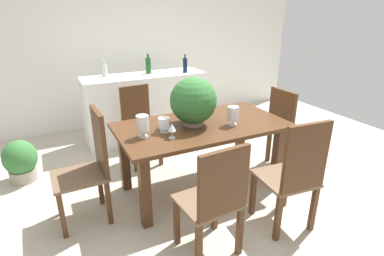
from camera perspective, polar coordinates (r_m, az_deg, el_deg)
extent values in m
plane|color=#BCB29E|center=(3.47, 2.38, -11.59)|extent=(7.04, 7.04, 0.00)
cube|color=white|center=(5.37, -11.25, 14.75)|extent=(6.40, 0.10, 2.60)
cube|color=#4C2D19|center=(3.20, 1.84, 0.41)|extent=(1.76, 0.95, 0.04)
cube|color=#4C2D19|center=(2.82, -8.76, -11.71)|extent=(0.09, 0.09, 0.72)
cube|color=#4C2D19|center=(3.50, 15.66, -5.33)|extent=(0.09, 0.09, 0.72)
cube|color=#4C2D19|center=(3.42, -12.49, -5.70)|extent=(0.09, 0.09, 0.72)
cube|color=#4C2D19|center=(4.00, 9.01, -1.32)|extent=(0.09, 0.09, 0.72)
cube|color=#4C2D19|center=(3.27, 17.05, -10.26)|extent=(0.05, 0.05, 0.45)
cube|color=#4C2D19|center=(3.07, 11.32, -11.88)|extent=(0.05, 0.05, 0.45)
cube|color=#4C2D19|center=(3.02, 21.70, -13.73)|extent=(0.05, 0.05, 0.45)
cube|color=#4C2D19|center=(2.81, 15.73, -15.86)|extent=(0.05, 0.05, 0.45)
cube|color=brown|center=(2.91, 16.95, -8.94)|extent=(0.49, 0.51, 0.03)
cube|color=#4C2D19|center=(2.63, 20.49, -5.22)|extent=(0.42, 0.08, 0.59)
cube|color=#4C2D19|center=(3.26, -23.77, -11.31)|extent=(0.05, 0.05, 0.45)
cube|color=#4C2D19|center=(2.96, -23.06, -14.79)|extent=(0.05, 0.05, 0.45)
cube|color=#4C2D19|center=(3.29, -16.78, -9.99)|extent=(0.05, 0.05, 0.45)
cube|color=#4C2D19|center=(2.99, -15.28, -13.27)|extent=(0.05, 0.05, 0.45)
cube|color=brown|center=(3.00, -20.30, -8.45)|extent=(0.49, 0.45, 0.03)
cube|color=#4C2D19|center=(2.89, -16.84, -2.34)|extent=(0.05, 0.40, 0.59)
cube|color=#4C2D19|center=(3.80, -10.49, -4.91)|extent=(0.05, 0.05, 0.45)
cube|color=#4C2D19|center=(3.92, -5.91, -3.83)|extent=(0.05, 0.05, 0.45)
cube|color=#4C2D19|center=(4.09, -12.20, -3.08)|extent=(0.05, 0.05, 0.45)
cube|color=#4C2D19|center=(4.20, -7.90, -2.13)|extent=(0.05, 0.05, 0.45)
cube|color=brown|center=(3.90, -9.33, -0.27)|extent=(0.44, 0.44, 0.03)
cube|color=#4C2D19|center=(3.98, -10.58, 4.19)|extent=(0.38, 0.07, 0.51)
cube|color=#4C2D19|center=(2.84, 4.28, -14.51)|extent=(0.05, 0.05, 0.45)
cube|color=#4C2D19|center=(2.68, -2.87, -16.98)|extent=(0.05, 0.05, 0.45)
cube|color=#4C2D19|center=(2.62, 8.88, -18.33)|extent=(0.05, 0.05, 0.45)
cube|color=#4C2D19|center=(2.45, 1.27, -21.47)|extent=(0.05, 0.05, 0.45)
cube|color=brown|center=(2.49, 3.02, -13.47)|extent=(0.49, 0.46, 0.03)
cube|color=#4C2D19|center=(2.21, 5.95, -10.13)|extent=(0.43, 0.07, 0.52)
cube|color=#4C2D19|center=(4.11, 20.90, -3.95)|extent=(0.05, 0.05, 0.45)
cube|color=#4C2D19|center=(4.33, 17.36, -2.19)|extent=(0.05, 0.05, 0.45)
cube|color=#4C2D19|center=(3.89, 17.67, -5.01)|extent=(0.05, 0.05, 0.45)
cube|color=#4C2D19|center=(4.12, 14.13, -3.09)|extent=(0.05, 0.05, 0.45)
cube|color=brown|center=(4.02, 17.88, -0.42)|extent=(0.41, 0.45, 0.03)
cube|color=#4C2D19|center=(3.80, 16.43, 2.95)|extent=(0.05, 0.40, 0.53)
cylinder|color=gray|center=(3.16, 0.25, 1.30)|extent=(0.20, 0.20, 0.08)
sphere|color=#2D662D|center=(3.09, 0.25, 5.12)|extent=(0.48, 0.48, 0.48)
sphere|color=#DB9EB2|center=(3.07, -3.37, 6.87)|extent=(0.05, 0.05, 0.05)
sphere|color=#DB9EB2|center=(2.94, 1.43, 3.72)|extent=(0.04, 0.04, 0.04)
sphere|color=#DB9EB2|center=(3.22, 1.18, 6.57)|extent=(0.06, 0.06, 0.06)
sphere|color=#DB9EB2|center=(3.24, -0.35, 6.21)|extent=(0.06, 0.06, 0.06)
cylinder|color=silver|center=(3.19, 7.56, 0.67)|extent=(0.10, 0.10, 0.01)
cylinder|color=silver|center=(3.19, 7.58, 1.11)|extent=(0.02, 0.02, 0.04)
cylinder|color=silver|center=(3.15, 7.66, 2.70)|extent=(0.12, 0.12, 0.15)
cylinder|color=silver|center=(2.91, -9.07, -1.57)|extent=(0.09, 0.09, 0.01)
cylinder|color=silver|center=(2.90, -9.10, -1.00)|extent=(0.03, 0.03, 0.05)
cylinder|color=silver|center=(2.86, -9.22, 0.88)|extent=(0.12, 0.12, 0.15)
cylinder|color=silver|center=(3.00, -5.16, -0.61)|extent=(0.09, 0.09, 0.01)
cylinder|color=silver|center=(2.99, -5.17, -0.22)|extent=(0.02, 0.02, 0.03)
cylinder|color=silver|center=(2.97, -5.21, 0.98)|extent=(0.12, 0.12, 0.10)
cylinder|color=silver|center=(2.85, -3.72, -1.86)|extent=(0.06, 0.06, 0.00)
cylinder|color=silver|center=(2.84, -3.74, -1.18)|extent=(0.01, 0.01, 0.07)
cone|color=silver|center=(2.81, -3.77, 0.12)|extent=(0.07, 0.07, 0.07)
cube|color=white|center=(4.70, -8.61, 3.91)|extent=(1.79, 0.54, 0.98)
cylinder|color=#B2BFB7|center=(4.55, -16.04, 10.25)|extent=(0.08, 0.08, 0.17)
cylinder|color=#B2BFB7|center=(4.53, -16.19, 11.65)|extent=(0.03, 0.03, 0.05)
cylinder|color=#194C1E|center=(4.65, -8.16, 11.43)|extent=(0.08, 0.08, 0.23)
cylinder|color=#194C1E|center=(4.63, -8.25, 13.17)|extent=(0.03, 0.03, 0.06)
cylinder|color=#0F1E38|center=(4.67, -1.31, 11.60)|extent=(0.07, 0.07, 0.21)
cylinder|color=#0F1E38|center=(4.65, -1.32, 13.23)|extent=(0.02, 0.02, 0.05)
cylinder|color=#9E9384|center=(4.13, -28.90, -7.57)|extent=(0.30, 0.30, 0.15)
ellipsoid|color=#387538|center=(4.04, -29.45, -4.80)|extent=(0.37, 0.37, 0.41)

